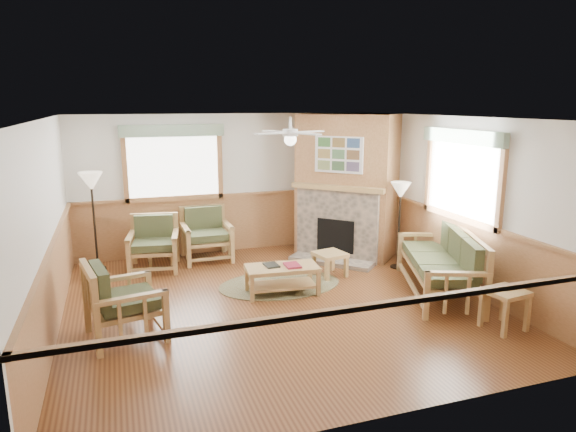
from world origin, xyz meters
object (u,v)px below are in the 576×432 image
object	(u,v)px
sofa	(439,262)
floor_lamp_right	(399,225)
end_table_sofa	(504,309)
armchair_back_left	(153,244)
floor_lamp_left	(94,222)
footstool	(330,264)
coffee_table	(282,280)
armchair_left	(125,300)
armchair_back_right	(207,234)
end_table_chairs	(160,250)

from	to	relation	value
sofa	floor_lamp_right	xyz separation A→B (m)	(0.06, 1.30, 0.28)
sofa	end_table_sofa	bearing A→B (deg)	23.13
sofa	armchair_back_left	bearing A→B (deg)	-101.40
floor_lamp_right	floor_lamp_left	bearing A→B (deg)	162.46
footstool	sofa	bearing A→B (deg)	-44.80
coffee_table	floor_lamp_left	distance (m)	3.55
end_table_sofa	floor_lamp_left	world-z (taller)	floor_lamp_left
footstool	armchair_left	bearing A→B (deg)	-158.49
armchair_back_right	armchair_left	size ratio (longest dim) A/B	0.99
armchair_back_right	footstool	distance (m)	2.45
sofa	end_table_chairs	xyz separation A→B (m)	(-3.96, 2.93, -0.24)
sofa	floor_lamp_right	size ratio (longest dim) A/B	1.39
coffee_table	floor_lamp_right	distance (m)	2.49
end_table_sofa	floor_lamp_right	distance (m)	2.74
coffee_table	end_table_chairs	world-z (taller)	end_table_chairs
armchair_back_left	end_table_chairs	xyz separation A→B (m)	(0.13, 0.32, -0.22)
armchair_back_left	armchair_back_right	world-z (taller)	armchair_back_right
floor_lamp_left	floor_lamp_right	world-z (taller)	floor_lamp_left
sofa	coffee_table	bearing A→B (deg)	-86.68
coffee_table	floor_lamp_left	world-z (taller)	floor_lamp_left
armchair_back_left	floor_lamp_left	xyz separation A→B (m)	(-0.96, 0.31, 0.41)
sofa	floor_lamp_left	distance (m)	5.83
end_table_chairs	floor_lamp_left	size ratio (longest dim) A/B	0.29
end_table_sofa	floor_lamp_right	size ratio (longest dim) A/B	0.35
footstool	floor_lamp_right	distance (m)	1.45
end_table_chairs	armchair_back_left	bearing A→B (deg)	-111.50
floor_lamp_right	armchair_back_right	bearing A→B (deg)	153.27
armchair_left	footstool	distance (m)	3.62
armchair_back_right	end_table_chairs	size ratio (longest dim) A/B	1.92
floor_lamp_right	coffee_table	bearing A→B (deg)	-166.73
end_table_sofa	sofa	bearing A→B (deg)	92.04
sofa	armchair_back_right	distance (m)	4.23
sofa	armchair_left	xyz separation A→B (m)	(-4.63, -0.06, -0.01)
armchair_back_left	end_table_chairs	distance (m)	0.41
armchair_left	coffee_table	size ratio (longest dim) A/B	0.89
end_table_sofa	coffee_table	bearing A→B (deg)	137.74
armchair_left	floor_lamp_left	distance (m)	3.02
floor_lamp_left	armchair_back_right	bearing A→B (deg)	-0.72
sofa	coffee_table	distance (m)	2.43
sofa	armchair_left	bearing A→B (deg)	-68.17
armchair_back_right	sofa	bearing A→B (deg)	-43.55
end_table_sofa	floor_lamp_left	size ratio (longest dim) A/B	0.31
armchair_back_left	coffee_table	xyz separation A→B (m)	(1.78, -1.86, -0.25)
floor_lamp_left	floor_lamp_right	xyz separation A→B (m)	(5.10, -1.61, -0.10)
armchair_back_right	floor_lamp_left	bearing A→B (deg)	178.69
end_table_chairs	footstool	world-z (taller)	end_table_chairs
armchair_back_right	armchair_back_left	bearing A→B (deg)	-164.75
end_table_chairs	floor_lamp_left	distance (m)	1.25
end_table_sofa	footstool	world-z (taller)	end_table_sofa
end_table_chairs	footstool	distance (m)	3.16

